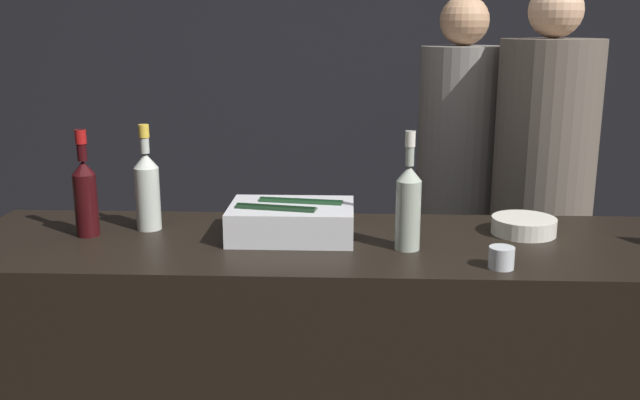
{
  "coord_description": "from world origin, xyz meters",
  "views": [
    {
      "loc": [
        0.09,
        -1.75,
        1.64
      ],
      "look_at": [
        0.0,
        0.35,
        1.11
      ],
      "focal_mm": 40.0,
      "sensor_mm": 36.0,
      "label": 1
    }
  ],
  "objects": [
    {
      "name": "rose_wine_bottle",
      "position": [
        -0.55,
        0.43,
        1.13
      ],
      "size": [
        0.08,
        0.08,
        0.34
      ],
      "color": "#B2B7AD",
      "rests_on": "bar_counter"
    },
    {
      "name": "bar_counter",
      "position": [
        0.0,
        0.32,
        0.49
      ],
      "size": [
        2.2,
        0.64,
        0.99
      ],
      "color": "black",
      "rests_on": "ground_plane"
    },
    {
      "name": "person_blond_tee",
      "position": [
        0.88,
        1.11,
        0.99
      ],
      "size": [
        0.4,
        0.4,
        1.78
      ],
      "rotation": [
        0.0,
        0.0,
        -1.04
      ],
      "color": "black",
      "rests_on": "ground_plane"
    },
    {
      "name": "candle_votive",
      "position": [
        0.5,
        0.09,
        1.02
      ],
      "size": [
        0.07,
        0.07,
        0.06
      ],
      "color": "silver",
      "rests_on": "bar_counter"
    },
    {
      "name": "white_wine_bottle",
      "position": [
        0.26,
        0.25,
        1.13
      ],
      "size": [
        0.07,
        0.07,
        0.35
      ],
      "color": "#9EA899",
      "rests_on": "bar_counter"
    },
    {
      "name": "person_in_hoodie",
      "position": [
        0.57,
        1.37,
        0.98
      ],
      "size": [
        0.36,
        0.36,
        1.75
      ],
      "rotation": [
        0.0,
        0.0,
        1.09
      ],
      "color": "black",
      "rests_on": "ground_plane"
    },
    {
      "name": "red_wine_bottle_tall",
      "position": [
        -0.73,
        0.35,
        1.12
      ],
      "size": [
        0.07,
        0.07,
        0.33
      ],
      "color": "black",
      "rests_on": "bar_counter"
    },
    {
      "name": "wall_back_chalkboard",
      "position": [
        0.0,
        2.38,
        1.4
      ],
      "size": [
        6.4,
        0.06,
        2.8
      ],
      "color": "black",
      "rests_on": "ground_plane"
    },
    {
      "name": "bowl_white",
      "position": [
        0.64,
        0.42,
        1.02
      ],
      "size": [
        0.2,
        0.2,
        0.05
      ],
      "color": "silver",
      "rests_on": "bar_counter"
    },
    {
      "name": "ice_bin_with_bottles",
      "position": [
        -0.09,
        0.36,
        1.04
      ],
      "size": [
        0.38,
        0.26,
        0.11
      ],
      "color": "silver",
      "rests_on": "bar_counter"
    }
  ]
}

